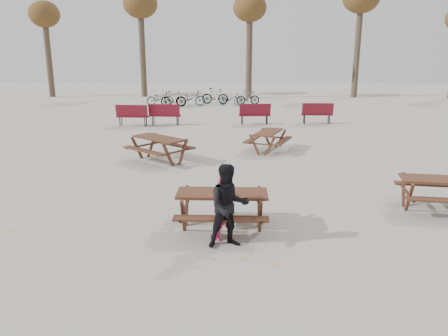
{
  "coord_description": "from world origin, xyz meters",
  "views": [
    {
      "loc": [
        0.32,
        -8.22,
        3.51
      ],
      "look_at": [
        0.0,
        1.0,
        1.0
      ],
      "focal_mm": 35.0,
      "sensor_mm": 36.0,
      "label": 1
    }
  ],
  "objects_px": {
    "food_tray": "(222,193)",
    "adult": "(229,206)",
    "picnic_table_north": "(160,149)",
    "main_picnic_table": "(222,201)",
    "picnic_table_far": "(268,141)",
    "picnic_table_east": "(440,195)",
    "child": "(224,209)",
    "soda_bottle": "(228,192)"
  },
  "relations": [
    {
      "from": "food_tray",
      "to": "adult",
      "type": "distance_m",
      "value": 0.73
    },
    {
      "from": "picnic_table_north",
      "to": "main_picnic_table",
      "type": "bearing_deg",
      "value": -28.15
    },
    {
      "from": "adult",
      "to": "picnic_table_far",
      "type": "distance_m",
      "value": 7.95
    },
    {
      "from": "food_tray",
      "to": "picnic_table_east",
      "type": "relative_size",
      "value": 0.1
    },
    {
      "from": "picnic_table_far",
      "to": "picnic_table_north",
      "type": "bearing_deg",
      "value": 134.72
    },
    {
      "from": "child",
      "to": "picnic_table_far",
      "type": "relative_size",
      "value": 0.75
    },
    {
      "from": "food_tray",
      "to": "adult",
      "type": "xyz_separation_m",
      "value": [
        0.15,
        -0.71,
        -0.01
      ]
    },
    {
      "from": "food_tray",
      "to": "picnic_table_north",
      "type": "xyz_separation_m",
      "value": [
        -2.23,
        5.52,
        -0.4
      ]
    },
    {
      "from": "child",
      "to": "picnic_table_east",
      "type": "bearing_deg",
      "value": -3.58
    },
    {
      "from": "picnic_table_east",
      "to": "picnic_table_north",
      "type": "bearing_deg",
      "value": 156.73
    },
    {
      "from": "picnic_table_far",
      "to": "soda_bottle",
      "type": "bearing_deg",
      "value": -169.2
    },
    {
      "from": "picnic_table_north",
      "to": "picnic_table_far",
      "type": "height_order",
      "value": "picnic_table_north"
    },
    {
      "from": "adult",
      "to": "picnic_table_north",
      "type": "bearing_deg",
      "value": 95.7
    },
    {
      "from": "picnic_table_north",
      "to": "adult",
      "type": "bearing_deg",
      "value": -29.66
    },
    {
      "from": "picnic_table_east",
      "to": "picnic_table_far",
      "type": "bearing_deg",
      "value": 128.37
    },
    {
      "from": "child",
      "to": "picnic_table_far",
      "type": "xyz_separation_m",
      "value": [
        1.3,
        7.54,
        -0.26
      ]
    },
    {
      "from": "picnic_table_east",
      "to": "picnic_table_far",
      "type": "xyz_separation_m",
      "value": [
        -3.48,
        5.84,
        -0.02
      ]
    },
    {
      "from": "adult",
      "to": "picnic_table_far",
      "type": "relative_size",
      "value": 0.95
    },
    {
      "from": "soda_bottle",
      "to": "picnic_table_far",
      "type": "distance_m",
      "value": 7.38
    },
    {
      "from": "child",
      "to": "adult",
      "type": "height_order",
      "value": "adult"
    },
    {
      "from": "soda_bottle",
      "to": "picnic_table_far",
      "type": "relative_size",
      "value": 0.1
    },
    {
      "from": "adult",
      "to": "picnic_table_north",
      "type": "xyz_separation_m",
      "value": [
        -2.38,
        6.23,
        -0.38
      ]
    },
    {
      "from": "food_tray",
      "to": "picnic_table_far",
      "type": "bearing_deg",
      "value": 79.2
    },
    {
      "from": "main_picnic_table",
      "to": "picnic_table_east",
      "type": "bearing_deg",
      "value": 13.86
    },
    {
      "from": "picnic_table_east",
      "to": "main_picnic_table",
      "type": "bearing_deg",
      "value": -158.59
    },
    {
      "from": "soda_bottle",
      "to": "adult",
      "type": "height_order",
      "value": "adult"
    },
    {
      "from": "child",
      "to": "picnic_table_far",
      "type": "distance_m",
      "value": 7.65
    },
    {
      "from": "main_picnic_table",
      "to": "picnic_table_north",
      "type": "relative_size",
      "value": 0.98
    },
    {
      "from": "main_picnic_table",
      "to": "picnic_table_far",
      "type": "bearing_deg",
      "value": 79.07
    },
    {
      "from": "picnic_table_east",
      "to": "picnic_table_north",
      "type": "xyz_separation_m",
      "value": [
        -7.08,
        4.22,
        0.02
      ]
    },
    {
      "from": "adult",
      "to": "main_picnic_table",
      "type": "bearing_deg",
      "value": 84.92
    },
    {
      "from": "child",
      "to": "soda_bottle",
      "type": "bearing_deg",
      "value": 56.42
    },
    {
      "from": "main_picnic_table",
      "to": "adult",
      "type": "bearing_deg",
      "value": -79.85
    },
    {
      "from": "main_picnic_table",
      "to": "picnic_table_far",
      "type": "distance_m",
      "value": 7.16
    },
    {
      "from": "picnic_table_east",
      "to": "soda_bottle",
      "type": "bearing_deg",
      "value": -155.71
    },
    {
      "from": "main_picnic_table",
      "to": "picnic_table_east",
      "type": "distance_m",
      "value": 4.99
    },
    {
      "from": "food_tray",
      "to": "picnic_table_far",
      "type": "distance_m",
      "value": 7.28
    },
    {
      "from": "picnic_table_east",
      "to": "picnic_table_far",
      "type": "relative_size",
      "value": 1.06
    },
    {
      "from": "picnic_table_east",
      "to": "picnic_table_far",
      "type": "distance_m",
      "value": 6.8
    },
    {
      "from": "main_picnic_table",
      "to": "soda_bottle",
      "type": "xyz_separation_m",
      "value": [
        0.11,
        -0.23,
        0.26
      ]
    },
    {
      "from": "food_tray",
      "to": "adult",
      "type": "relative_size",
      "value": 0.12
    },
    {
      "from": "main_picnic_table",
      "to": "soda_bottle",
      "type": "height_order",
      "value": "soda_bottle"
    }
  ]
}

